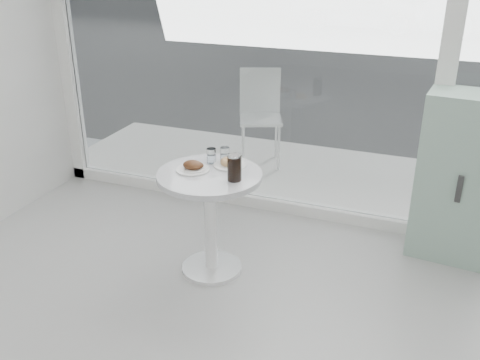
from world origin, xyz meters
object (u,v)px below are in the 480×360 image
at_px(mint_cabinet, 460,178).
at_px(water_tumbler_b, 225,156).
at_px(plate_donut, 230,163).
at_px(main_table, 210,202).
at_px(plate_fritter, 193,167).
at_px(water_tumbler_a, 211,157).
at_px(car_white, 361,5).
at_px(cola_glass, 234,168).
at_px(patio_chair, 261,110).

relative_size(mint_cabinet, water_tumbler_b, 11.51).
bearing_deg(mint_cabinet, plate_donut, -149.40).
distance_m(main_table, plate_fritter, 0.27).
bearing_deg(water_tumbler_a, main_table, -70.74).
xyz_separation_m(mint_cabinet, water_tumbler_a, (-1.66, -0.70, 0.19)).
height_order(water_tumbler_a, water_tumbler_b, water_tumbler_b).
relative_size(car_white, cola_glass, 21.15).
bearing_deg(car_white, plate_fritter, -167.06).
bearing_deg(patio_chair, water_tumbler_b, -100.72).
distance_m(car_white, plate_donut, 12.15).
distance_m(patio_chair, water_tumbler_a, 1.90).
bearing_deg(main_table, water_tumbler_a, 109.26).
distance_m(mint_cabinet, car_white, 11.69).
bearing_deg(car_white, patio_chair, -167.46).
height_order(plate_fritter, cola_glass, cola_glass).
bearing_deg(plate_fritter, mint_cabinet, 26.71).
distance_m(main_table, water_tumbler_a, 0.32).
xyz_separation_m(car_white, cola_glass, (1.20, -12.31, 0.21)).
height_order(patio_chair, cola_glass, patio_chair).
bearing_deg(patio_chair, cola_glass, -97.41).
xyz_separation_m(patio_chair, plate_fritter, (0.22, -2.04, 0.19)).
bearing_deg(plate_fritter, cola_glass, -8.96).
relative_size(main_table, mint_cabinet, 0.61).
bearing_deg(patio_chair, main_table, -102.51).
relative_size(mint_cabinet, plate_donut, 5.53).
relative_size(mint_cabinet, patio_chair, 1.29).
bearing_deg(plate_donut, water_tumbler_b, 136.79).
relative_size(car_white, water_tumbler_a, 35.28).
xyz_separation_m(water_tumbler_a, water_tumbler_b, (0.08, 0.05, 0.00)).
height_order(car_white, plate_fritter, car_white).
bearing_deg(water_tumbler_b, plate_fritter, -122.84).
bearing_deg(cola_glass, patio_chair, 104.50).
xyz_separation_m(plate_fritter, water_tumbler_a, (0.06, 0.17, 0.02)).
relative_size(plate_donut, cola_glass, 1.27).
distance_m(water_tumbler_b, cola_glass, 0.33).
height_order(mint_cabinet, water_tumbler_b, mint_cabinet).
bearing_deg(main_table, plate_donut, 64.01).
relative_size(plate_fritter, water_tumbler_b, 2.12).
distance_m(plate_fritter, plate_donut, 0.26).
bearing_deg(plate_donut, car_white, 95.10).
bearing_deg(patio_chair, mint_cabinet, -53.00).
bearing_deg(water_tumbler_b, water_tumbler_a, -149.27).
bearing_deg(water_tumbler_b, cola_glass, -56.29).
xyz_separation_m(main_table, patio_chair, (-0.34, 2.04, 0.05)).
xyz_separation_m(main_table, mint_cabinet, (1.60, 0.87, 0.08)).
relative_size(mint_cabinet, car_white, 0.33).
bearing_deg(main_table, car_white, 94.66).
height_order(main_table, cola_glass, cola_glass).
bearing_deg(mint_cabinet, plate_fritter, -147.50).
relative_size(plate_fritter, plate_donut, 1.02).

